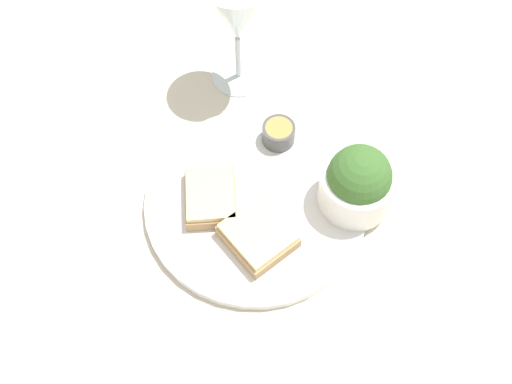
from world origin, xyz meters
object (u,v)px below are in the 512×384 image
Objects in this scene: sauce_ramekin at (279,133)px; wine_glass at (237,14)px; cheese_toast_near at (258,236)px; cheese_toast_far at (211,196)px; salad_bowl at (358,182)px.

wine_glass is (-0.13, -0.02, 0.09)m from sauce_ramekin.
cheese_toast_near and cheese_toast_far have the same top height.
wine_glass reaches higher than cheese_toast_near.
wine_glass is (-0.20, 0.09, 0.10)m from cheese_toast_far.
sauce_ramekin is 0.25× the size of wine_glass.
salad_bowl is 0.27m from wine_glass.
wine_glass reaches higher than salad_bowl.
salad_bowl is at bearing 74.99° from cheese_toast_far.
sauce_ramekin is at bearing 121.52° from cheese_toast_far.
sauce_ramekin is at bearing 153.62° from cheese_toast_near.
sauce_ramekin reaches higher than cheese_toast_near.
wine_glass is at bearing -171.37° from sauce_ramekin.
salad_bowl is 1.02× the size of cheese_toast_far.
cheese_toast_near is at bearing 31.39° from cheese_toast_far.
salad_bowl is 0.14m from sauce_ramekin.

